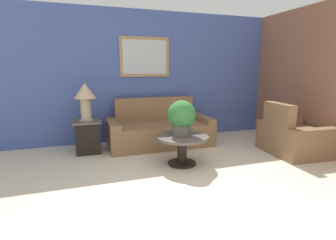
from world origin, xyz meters
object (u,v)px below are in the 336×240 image
Objects in this scene: table_lamp at (85,96)px; potted_plant_on_table at (182,117)px; armchair at (293,138)px; coffee_table at (182,144)px; couch_main at (159,130)px; side_table at (88,136)px.

potted_plant_on_table is (1.36, -1.05, -0.26)m from table_lamp.
table_lamp is (-3.39, 1.21, 0.72)m from armchair.
potted_plant_on_table is at bearing 86.47° from coffee_table.
armchair is 1.99× the size of potted_plant_on_table.
table_lamp is (-1.34, -0.06, 0.72)m from couch_main.
armchair is (2.05, -1.26, -0.00)m from couch_main.
table_lamp reaches higher than armchair.
armchair is at bearing -3.39° from coffee_table.
table_lamp is at bearing 74.97° from armchair.
potted_plant_on_table is (0.02, -1.11, 0.46)m from couch_main.
couch_main is at bearing 62.93° from armchair.
side_table is (-1.34, -0.06, 0.01)m from couch_main.
side_table is 0.90× the size of table_lamp.
potted_plant_on_table is at bearing -37.62° from table_lamp.
armchair is 2.03m from coffee_table.
coffee_table is at bearing -93.53° from potted_plant_on_table.
potted_plant_on_table reaches higher than armchair.
couch_main is 3.63× the size of potted_plant_on_table.
coffee_table is at bearing -38.56° from table_lamp.
armchair is 1.67× the size of table_lamp.
coffee_table is 1.24× the size of table_lamp.
armchair is 1.86× the size of side_table.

